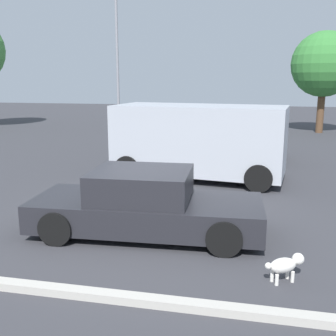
{
  "coord_description": "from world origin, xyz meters",
  "views": [
    {
      "loc": [
        2.12,
        -7.39,
        3.01
      ],
      "look_at": [
        0.12,
        1.99,
        0.9
      ],
      "focal_mm": 43.58,
      "sensor_mm": 36.0,
      "label": 1
    }
  ],
  "objects_px": {
    "van_white": "(199,139)",
    "light_post_near": "(117,40)",
    "sedan_foreground": "(145,205)",
    "dog": "(286,265)",
    "suv_dark": "(223,131)"
  },
  "relations": [
    {
      "from": "van_white",
      "to": "light_post_near",
      "type": "xyz_separation_m",
      "value": [
        -5.47,
        8.52,
        3.75
      ]
    },
    {
      "from": "van_white",
      "to": "light_post_near",
      "type": "height_order",
      "value": "light_post_near"
    },
    {
      "from": "van_white",
      "to": "light_post_near",
      "type": "bearing_deg",
      "value": 129.79
    },
    {
      "from": "light_post_near",
      "to": "sedan_foreground",
      "type": "bearing_deg",
      "value": -69.2
    },
    {
      "from": "suv_dark",
      "to": "light_post_near",
      "type": "distance_m",
      "value": 8.56
    },
    {
      "from": "sedan_foreground",
      "to": "van_white",
      "type": "bearing_deg",
      "value": 82.21
    },
    {
      "from": "van_white",
      "to": "suv_dark",
      "type": "bearing_deg",
      "value": 90.51
    },
    {
      "from": "sedan_foreground",
      "to": "dog",
      "type": "distance_m",
      "value": 2.98
    },
    {
      "from": "van_white",
      "to": "light_post_near",
      "type": "relative_size",
      "value": 0.71
    },
    {
      "from": "sedan_foreground",
      "to": "van_white",
      "type": "xyz_separation_m",
      "value": [
        0.41,
        4.8,
        0.62
      ]
    },
    {
      "from": "van_white",
      "to": "dog",
      "type": "bearing_deg",
      "value": -63.77
    },
    {
      "from": "sedan_foreground",
      "to": "light_post_near",
      "type": "xyz_separation_m",
      "value": [
        -5.06,
        13.32,
        4.37
      ]
    },
    {
      "from": "suv_dark",
      "to": "light_post_near",
      "type": "bearing_deg",
      "value": 155.34
    },
    {
      "from": "van_white",
      "to": "suv_dark",
      "type": "relative_size",
      "value": 1.07
    },
    {
      "from": "sedan_foreground",
      "to": "dog",
      "type": "xyz_separation_m",
      "value": [
        2.58,
        -1.47,
        -0.32
      ]
    }
  ]
}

